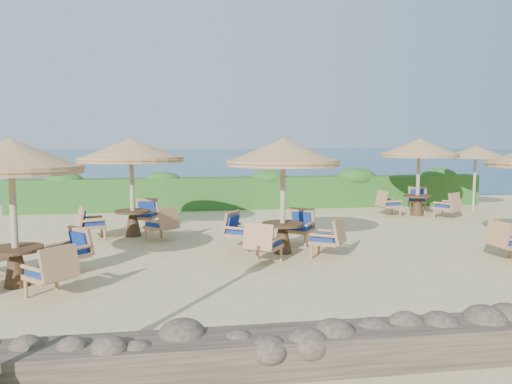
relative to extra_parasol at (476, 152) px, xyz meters
The scene contains 9 objects.
ground 9.62m from the extra_parasol, 146.31° to the right, with size 120.00×120.00×0.00m, color #D4C186.
sea 65.30m from the extra_parasol, 96.86° to the left, with size 160.00×160.00×0.00m, color navy.
hedge 8.20m from the extra_parasol, 165.62° to the left, with size 18.00×0.90×1.20m, color #21511A.
stone_wall 13.95m from the extra_parasol, 124.38° to the right, with size 15.00×0.65×0.44m, color brown.
extra_parasol is the anchor object (origin of this frame).
cafe_set_0 15.53m from the extra_parasol, 151.35° to the right, with size 2.49×2.49×2.65m.
cafe_set_1 10.07m from the extra_parasol, 146.21° to the right, with size 2.72×2.72×2.65m.
cafe_set_3 12.33m from the extra_parasol, 166.11° to the right, with size 2.86×2.86×2.65m.
cafe_set_4 2.63m from the extra_parasol, 165.77° to the right, with size 2.76×2.77×2.65m.
Camera 1 is at (-2.93, -11.54, 2.62)m, focal length 35.00 mm.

